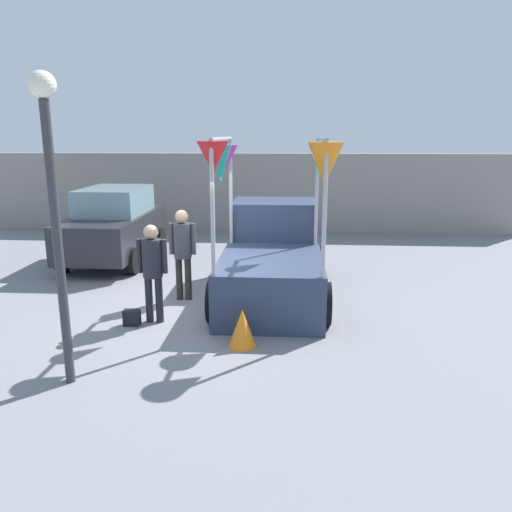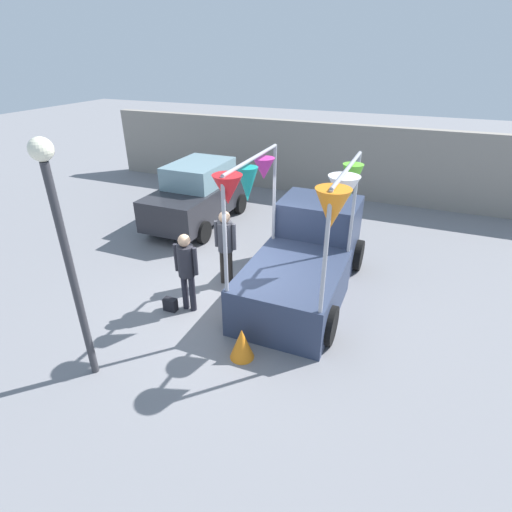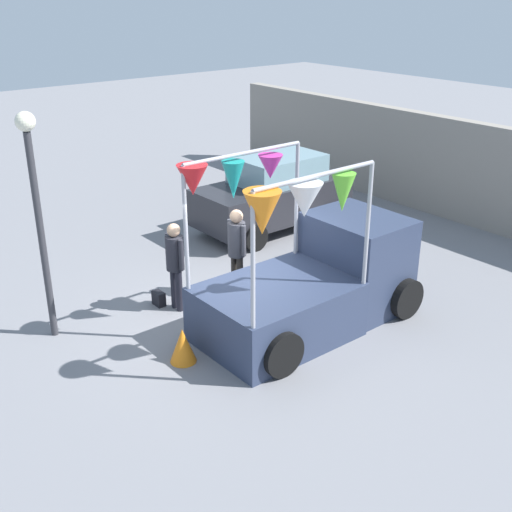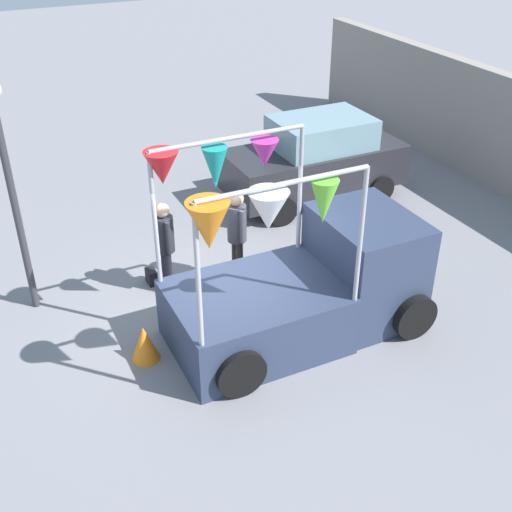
# 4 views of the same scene
# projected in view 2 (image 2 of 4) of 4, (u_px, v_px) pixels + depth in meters

# --- Properties ---
(ground_plane) EXTENTS (60.00, 60.00, 0.00)m
(ground_plane) POSITION_uv_depth(u_px,v_px,m) (240.00, 301.00, 8.74)
(ground_plane) COLOR slate
(vendor_truck) EXTENTS (2.47, 4.13, 3.17)m
(vendor_truck) POSITION_uv_depth(u_px,v_px,m) (307.00, 253.00, 8.83)
(vendor_truck) COLOR #2D3851
(vendor_truck) RESTS_ON ground
(parked_car) EXTENTS (1.88, 4.00, 1.88)m
(parked_car) POSITION_uv_depth(u_px,v_px,m) (199.00, 193.00, 12.29)
(parked_car) COLOR #26262B
(parked_car) RESTS_ON ground
(person_customer) EXTENTS (0.53, 0.34, 1.73)m
(person_customer) POSITION_uv_depth(u_px,v_px,m) (186.00, 265.00, 8.01)
(person_customer) COLOR black
(person_customer) RESTS_ON ground
(person_vendor) EXTENTS (0.53, 0.34, 1.80)m
(person_vendor) POSITION_uv_depth(u_px,v_px,m) (225.00, 241.00, 8.92)
(person_vendor) COLOR #2D2823
(person_vendor) RESTS_ON ground
(handbag) EXTENTS (0.28, 0.16, 0.28)m
(handbag) POSITION_uv_depth(u_px,v_px,m) (170.00, 304.00, 8.38)
(handbag) COLOR black
(handbag) RESTS_ON ground
(street_lamp) EXTENTS (0.32, 0.32, 3.94)m
(street_lamp) POSITION_uv_depth(u_px,v_px,m) (62.00, 235.00, 5.67)
(street_lamp) COLOR #333338
(street_lamp) RESTS_ON ground
(brick_boundary_wall) EXTENTS (18.00, 0.36, 2.60)m
(brick_boundary_wall) POSITION_uv_depth(u_px,v_px,m) (328.00, 160.00, 14.53)
(brick_boundary_wall) COLOR gray
(brick_boundary_wall) RESTS_ON ground
(folded_kite_bundle_tangerine) EXTENTS (0.60, 0.60, 0.60)m
(folded_kite_bundle_tangerine) POSITION_uv_depth(u_px,v_px,m) (242.00, 344.00, 7.04)
(folded_kite_bundle_tangerine) COLOR orange
(folded_kite_bundle_tangerine) RESTS_ON ground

